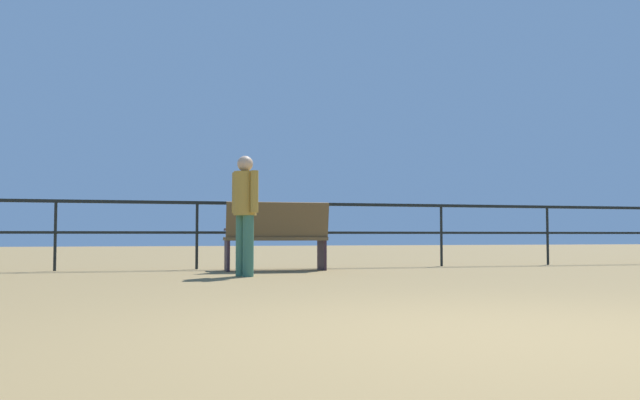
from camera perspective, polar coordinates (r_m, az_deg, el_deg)
name	(u,v)px	position (r m, az deg, el deg)	size (l,w,h in m)	color
ground_plane	(510,336)	(3.74, 15.76, -11.03)	(60.00, 60.00, 0.00)	olive
pier_railing	(263,219)	(10.85, -4.87, -1.62)	(22.86, 0.05, 1.06)	black
bench_near_left	(276,234)	(10.11, -3.70, -2.88)	(1.54, 0.74, 1.02)	brown
person_at_railing	(245,207)	(8.75, -6.36, -0.59)	(0.30, 0.45, 1.56)	#386D56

